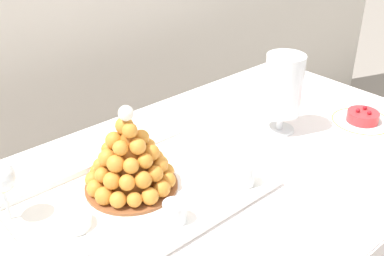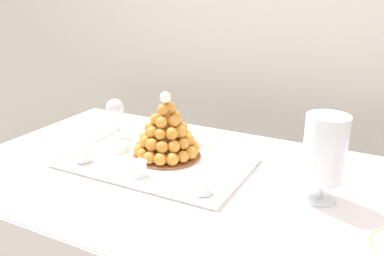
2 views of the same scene
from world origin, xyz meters
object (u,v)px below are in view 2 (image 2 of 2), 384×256
object	(u,v)px
dessert_cup_mid_left	(138,169)
dessert_cup_centre	(203,184)
creme_brulee_ramekin	(118,147)
wine_glass	(115,109)
serving_tray	(156,162)
dessert_cup_left	(82,154)
macaron_goblet	(325,150)
croquembouche	(166,134)

from	to	relation	value
dessert_cup_mid_left	dessert_cup_centre	bearing A→B (deg)	-1.51
creme_brulee_ramekin	wine_glass	xyz separation A→B (m)	(-0.10, 0.12, 0.09)
serving_tray	dessert_cup_left	world-z (taller)	dessert_cup_left
serving_tray	dessert_cup_centre	bearing A→B (deg)	-28.01
creme_brulee_ramekin	wine_glass	size ratio (longest dim) A/B	0.51
serving_tray	dessert_cup_mid_left	world-z (taller)	dessert_cup_mid_left
serving_tray	dessert_cup_centre	world-z (taller)	dessert_cup_centre
dessert_cup_centre	dessert_cup_mid_left	bearing A→B (deg)	178.49
serving_tray	creme_brulee_ramekin	xyz separation A→B (m)	(-0.18, 0.02, 0.02)
dessert_cup_mid_left	creme_brulee_ramekin	distance (m)	0.23
wine_glass	serving_tray	bearing A→B (deg)	-27.18
dessert_cup_left	creme_brulee_ramekin	bearing A→B (deg)	68.96
dessert_cup_centre	wine_glass	world-z (taller)	wine_glass
dessert_cup_centre	macaron_goblet	size ratio (longest dim) A/B	0.23
macaron_goblet	wine_glass	distance (m)	0.82
serving_tray	macaron_goblet	xyz separation A→B (m)	(0.54, 0.00, 0.15)
dessert_cup_left	croquembouche	bearing A→B (deg)	35.34
creme_brulee_ramekin	dessert_cup_centre	bearing A→B (deg)	-19.32
dessert_cup_left	creme_brulee_ramekin	distance (m)	0.14
dessert_cup_centre	creme_brulee_ramekin	xyz separation A→B (m)	(-0.41, 0.14, -0.01)
croquembouche	dessert_cup_centre	size ratio (longest dim) A/B	4.12
dessert_cup_mid_left	dessert_cup_centre	distance (m)	0.23
macaron_goblet	wine_glass	size ratio (longest dim) A/B	1.58
wine_glass	dessert_cup_mid_left	bearing A→B (deg)	-42.59
dessert_cup_left	dessert_cup_mid_left	xyz separation A→B (m)	(0.23, -0.01, -0.00)
dessert_cup_centre	macaron_goblet	distance (m)	0.35
croquembouche	wine_glass	world-z (taller)	croquembouche
croquembouche	macaron_goblet	world-z (taller)	macaron_goblet
croquembouche	dessert_cup_mid_left	size ratio (longest dim) A/B	4.23
dessert_cup_centre	creme_brulee_ramekin	world-z (taller)	dessert_cup_centre
serving_tray	croquembouche	bearing A→B (deg)	81.37
serving_tray	creme_brulee_ramekin	bearing A→B (deg)	173.84
dessert_cup_left	dessert_cup_centre	bearing A→B (deg)	-1.90
serving_tray	dessert_cup_left	xyz separation A→B (m)	(-0.22, -0.11, 0.03)
croquembouche	dessert_cup_centre	xyz separation A→B (m)	(0.23, -0.18, -0.06)
wine_glass	croquembouche	bearing A→B (deg)	-16.78
croquembouche	dessert_cup_left	xyz separation A→B (m)	(-0.23, -0.17, -0.06)
dessert_cup_centre	macaron_goblet	bearing A→B (deg)	23.10
serving_tray	wine_glass	bearing A→B (deg)	152.82
dessert_cup_mid_left	dessert_cup_centre	xyz separation A→B (m)	(0.23, -0.01, 0.00)
serving_tray	wine_glass	distance (m)	0.33
wine_glass	creme_brulee_ramekin	bearing A→B (deg)	-50.84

